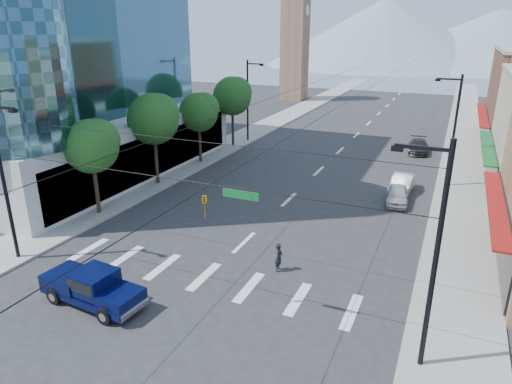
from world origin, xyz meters
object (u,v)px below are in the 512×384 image
pickup_truck (92,286)px  parked_car_far (418,146)px  parked_car_mid (402,184)px  parked_car_near (398,195)px  pedestrian (279,257)px

pickup_truck → parked_car_far: bearing=77.1°
parked_car_mid → parked_car_far: parked_car_mid is taller
parked_car_near → parked_car_mid: bearing=84.2°
parked_car_near → parked_car_mid: size_ratio=0.91×
pedestrian → parked_car_mid: bearing=-21.4°
parked_car_near → pedestrian: bearing=-114.9°
pickup_truck → parked_car_mid: size_ratio=1.26×
parked_car_near → parked_car_mid: 2.52m
pedestrian → parked_car_mid: (4.46, 15.39, -0.10)m
parked_car_near → pickup_truck: bearing=-126.3°
pickup_truck → parked_car_mid: pickup_truck is taller
pickup_truck → parked_car_far: 36.99m
pickup_truck → parked_car_far: pickup_truck is taller
parked_car_far → parked_car_near: bearing=-95.7°
parked_car_near → parked_car_far: bearing=84.2°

